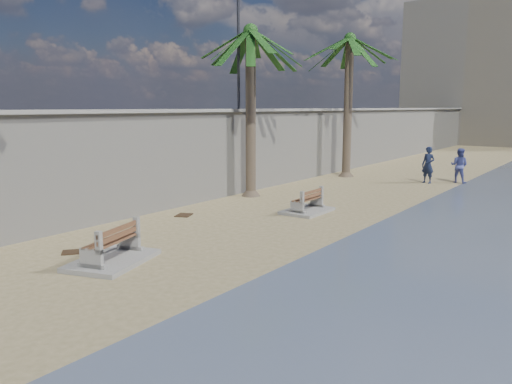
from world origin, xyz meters
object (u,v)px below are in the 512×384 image
Objects in this scene: bench_near at (112,247)px; palm_mid at (251,33)px; person_b at (459,164)px; bench_far at (307,203)px; palm_back at (350,41)px; person_a at (428,162)px.

bench_near is 11.47m from palm_mid.
palm_mid is 12.23m from person_b.
bench_near is 1.30× the size of bench_far.
palm_back is at bearing 97.70° from bench_near.
bench_near is at bearing -82.30° from palm_back.
palm_back is (-2.31, 17.05, 6.66)m from bench_near.
palm_back reaches higher than bench_near.
palm_mid is 0.94× the size of palm_back.
person_b is at bearing 12.72° from palm_back.
person_a reaches higher than person_b.
bench_far is 9.54m from person_a.
bench_far is 7.33m from palm_mid.
palm_back is (-3.07, 9.25, 6.71)m from bench_far.
person_a is at bearing 82.66° from bench_far.
bench_near is 0.33× the size of palm_mid.
palm_back is (0.51, 7.82, 0.47)m from palm_mid.
palm_mid is (-2.82, 9.24, 6.19)m from bench_near.
bench_near is 18.57m from person_b.
bench_far is 10.77m from person_b.
person_a is 1.09× the size of person_b.
palm_back is at bearing 108.38° from bench_far.
palm_mid is at bearing 58.67° from person_b.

